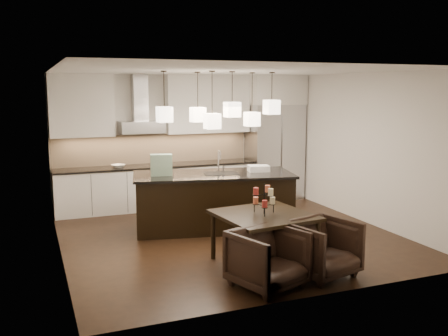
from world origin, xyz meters
name	(u,v)px	position (x,y,z in m)	size (l,w,h in m)	color
floor	(228,236)	(0.00, 0.00, -0.01)	(5.50, 5.50, 0.02)	black
ceiling	(228,70)	(0.00, 0.00, 2.81)	(5.50, 5.50, 0.02)	white
wall_back	(181,140)	(0.00, 2.76, 1.40)	(5.50, 0.02, 2.80)	silver
wall_front	(317,184)	(0.00, -2.76, 1.40)	(5.50, 0.02, 2.80)	silver
wall_left	(56,164)	(-2.76, 0.00, 1.40)	(0.02, 5.50, 2.80)	silver
wall_right	(364,148)	(2.76, 0.00, 1.40)	(0.02, 5.50, 2.80)	silver
refrigerator	(274,152)	(2.10, 2.38, 1.07)	(1.20, 0.72, 2.15)	#B7B7BA
fridge_panel	(275,90)	(2.10, 2.38, 2.47)	(1.26, 0.72, 0.65)	silver
lower_cabinets	(158,187)	(-0.62, 2.43, 0.44)	(4.21, 0.62, 0.88)	silver
countertop	(157,166)	(-0.62, 2.43, 0.90)	(4.21, 0.66, 0.04)	black
backsplash	(154,148)	(-0.62, 2.73, 1.24)	(4.21, 0.02, 0.63)	tan
upper_cab_left	(81,105)	(-2.10, 2.57, 2.17)	(1.25, 0.35, 1.25)	silver
upper_cab_right	(208,104)	(0.55, 2.57, 2.17)	(1.86, 0.35, 1.25)	silver
hood_canopy	(142,127)	(-0.93, 2.48, 1.72)	(0.90, 0.52, 0.24)	#B7B7BA
hood_chimney	(140,98)	(-0.93, 2.59, 2.32)	(0.30, 0.28, 0.96)	#B7B7BA
fruit_bowl	(118,166)	(-1.45, 2.38, 0.95)	(0.26, 0.26, 0.06)	silver
island_body	(213,202)	(-0.08, 0.53, 0.48)	(2.74, 1.09, 0.96)	black
island_top	(213,175)	(-0.08, 0.53, 0.99)	(2.82, 1.18, 0.04)	black
faucet	(218,161)	(0.05, 0.61, 1.22)	(0.11, 0.26, 0.42)	silver
tote_bag	(161,165)	(-0.99, 0.67, 1.19)	(0.37, 0.20, 0.37)	#1D5C32
food_container	(259,168)	(0.77, 0.43, 1.06)	(0.37, 0.26, 0.11)	silver
dining_table	(264,239)	(-0.05, -1.49, 0.37)	(1.24, 1.24, 0.75)	black
candelabra	(264,199)	(-0.05, -1.49, 0.96)	(0.36, 0.36, 0.44)	black
candle_a	(272,201)	(0.08, -1.47, 0.92)	(0.08, 0.08, 0.10)	beige
candle_b	(256,200)	(-0.14, -1.38, 0.92)	(0.08, 0.08, 0.10)	#CC613E
candle_c	(265,204)	(-0.11, -1.62, 0.92)	(0.08, 0.08, 0.10)	maroon
candle_d	(267,189)	(0.04, -1.39, 1.08)	(0.08, 0.08, 0.10)	#CC613E
candle_e	(256,191)	(-0.18, -1.49, 1.08)	(0.08, 0.08, 0.10)	maroon
candle_f	(271,192)	(-0.02, -1.62, 1.08)	(0.08, 0.08, 0.10)	beige
armchair_left	(268,259)	(-0.38, -2.28, 0.38)	(0.81, 0.83, 0.76)	black
armchair_right	(321,248)	(0.47, -2.18, 0.38)	(0.82, 0.84, 0.77)	black
pendant_a	(164,114)	(-0.96, 0.49, 2.08)	(0.24, 0.24, 0.26)	#F2DFC4
pendant_b	(198,115)	(-0.28, 0.76, 2.05)	(0.24, 0.24, 0.26)	#F2DFC4
pendant_c	(232,110)	(0.19, 0.29, 2.15)	(0.24, 0.24, 0.26)	#F2DFC4
pendant_d	(252,119)	(0.76, 0.72, 1.95)	(0.24, 0.24, 0.26)	#F2DFC4
pendant_e	(272,107)	(1.03, 0.46, 2.17)	(0.24, 0.24, 0.26)	#F2DFC4
pendant_f	(212,121)	(-0.20, 0.23, 1.96)	(0.24, 0.24, 0.26)	#F2DFC4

